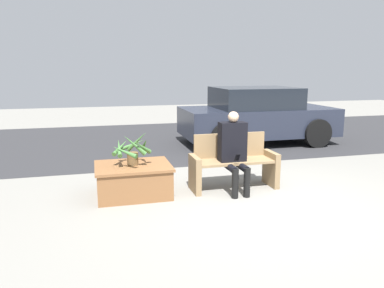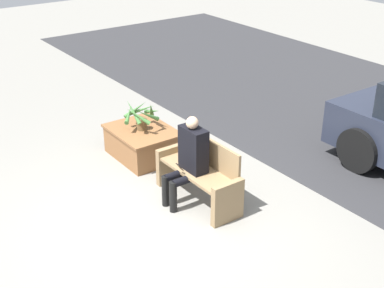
{
  "view_description": "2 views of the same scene",
  "coord_description": "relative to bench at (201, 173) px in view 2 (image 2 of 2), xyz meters",
  "views": [
    {
      "loc": [
        -2.3,
        -4.66,
        1.94
      ],
      "look_at": [
        -0.73,
        1.35,
        0.68
      ],
      "focal_mm": 35.0,
      "sensor_mm": 36.0,
      "label": 1
    },
    {
      "loc": [
        5.09,
        -3.01,
        4.03
      ],
      "look_at": [
        -0.57,
        1.07,
        0.66
      ],
      "focal_mm": 50.0,
      "sensor_mm": 36.0,
      "label": 2
    }
  ],
  "objects": [
    {
      "name": "person_seated",
      "position": [
        -0.05,
        -0.16,
        0.29
      ],
      "size": [
        0.43,
        0.57,
        1.28
      ],
      "color": "black",
      "rests_on": "ground_plane"
    },
    {
      "name": "bench",
      "position": [
        0.0,
        0.0,
        0.0
      ],
      "size": [
        1.41,
        0.49,
        0.89
      ],
      "color": "#8C704C",
      "rests_on": "ground_plane"
    },
    {
      "name": "ground_plane",
      "position": [
        0.14,
        -0.91,
        -0.41
      ],
      "size": [
        30.0,
        30.0,
        0.0
      ],
      "primitive_type": "plane",
      "color": "gray"
    },
    {
      "name": "potted_plant",
      "position": [
        -1.63,
        0.03,
        0.32
      ],
      "size": [
        0.62,
        0.64,
        0.52
      ],
      "color": "brown",
      "rests_on": "planter_box"
    },
    {
      "name": "planter_box",
      "position": [
        -1.63,
        0.03,
        -0.15
      ],
      "size": [
        1.15,
        0.9,
        0.49
      ],
      "color": "brown",
      "rests_on": "ground_plane"
    }
  ]
}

